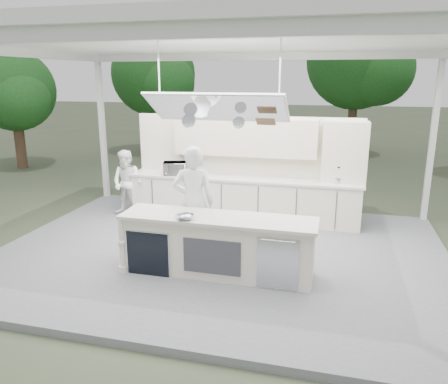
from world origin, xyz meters
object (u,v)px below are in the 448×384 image
(back_counter, at_px, (243,198))
(head_chef, at_px, (193,203))
(demo_island, at_px, (216,245))
(sous_chef, at_px, (127,183))

(back_counter, relative_size, head_chef, 2.59)
(demo_island, distance_m, head_chef, 0.95)
(back_counter, bearing_deg, demo_island, -86.37)
(head_chef, distance_m, sous_chef, 2.91)
(demo_island, height_order, head_chef, head_chef)
(head_chef, bearing_deg, back_counter, -114.11)
(sous_chef, bearing_deg, demo_island, -36.46)
(demo_island, bearing_deg, back_counter, 93.63)
(head_chef, bearing_deg, sous_chef, -55.00)
(demo_island, bearing_deg, head_chef, 134.71)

